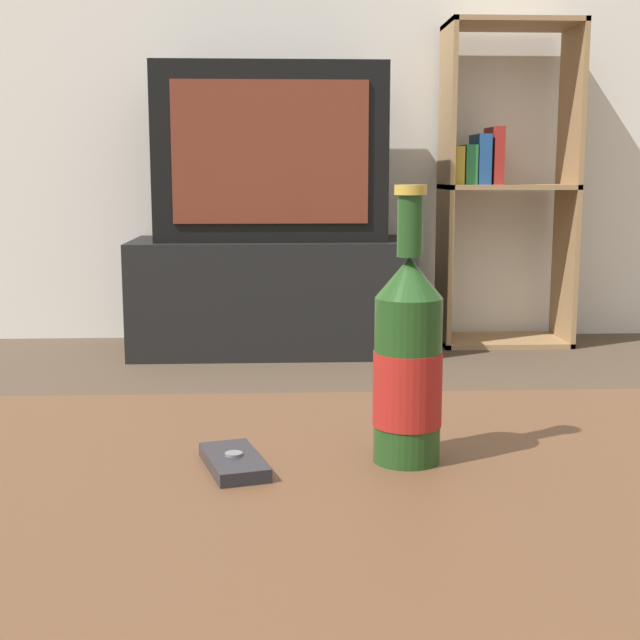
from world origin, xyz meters
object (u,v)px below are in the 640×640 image
object	(u,v)px
tv_stand	(272,295)
bookshelf	(501,181)
television	(271,153)
beer_bottle	(408,363)
cell_phone	(234,462)

from	to	relation	value
tv_stand	bookshelf	world-z (taller)	bookshelf
television	bookshelf	xyz separation A→B (m)	(0.94, 0.11, -0.11)
beer_bottle	cell_phone	distance (m)	0.20
television	bookshelf	size ratio (longest dim) A/B	0.68
bookshelf	beer_bottle	world-z (taller)	bookshelf
bookshelf	beer_bottle	bearing A→B (deg)	-105.83
tv_stand	cell_phone	size ratio (longest dim) A/B	9.27
bookshelf	beer_bottle	distance (m)	2.86
television	tv_stand	bearing A→B (deg)	90.00
television	cell_phone	distance (m)	2.67
tv_stand	television	bearing A→B (deg)	-90.00
bookshelf	cell_phone	bearing A→B (deg)	-109.12
television	beer_bottle	distance (m)	2.65
television	beer_bottle	world-z (taller)	television
tv_stand	cell_phone	world-z (taller)	tv_stand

